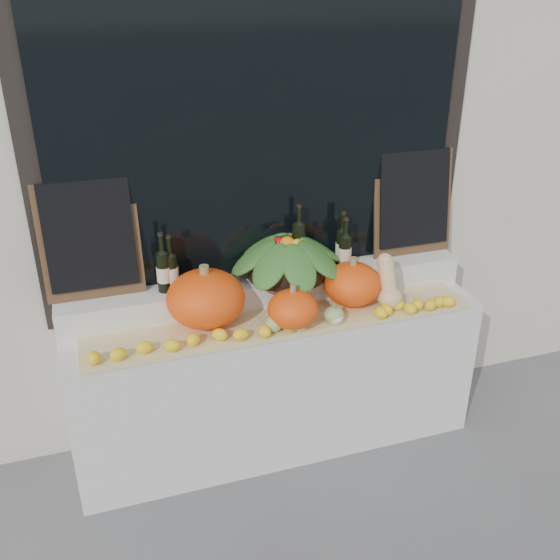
% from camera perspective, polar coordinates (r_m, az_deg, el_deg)
% --- Properties ---
extents(storefront_facade, '(7.00, 0.94, 4.50)m').
position_cam_1_polar(storefront_facade, '(3.71, -4.08, 21.27)').
color(storefront_facade, beige).
rests_on(storefront_facade, ground).
extents(display_sill, '(2.30, 0.55, 0.88)m').
position_cam_1_polar(display_sill, '(3.68, -0.37, -9.04)').
color(display_sill, silver).
rests_on(display_sill, ground).
extents(rear_tier, '(2.30, 0.25, 0.16)m').
position_cam_1_polar(rear_tier, '(3.53, -1.13, -0.79)').
color(rear_tier, silver).
rests_on(rear_tier, display_sill).
extents(straw_bedding, '(2.10, 0.32, 0.02)m').
position_cam_1_polar(straw_bedding, '(3.33, 0.27, -3.87)').
color(straw_bedding, tan).
rests_on(straw_bedding, display_sill).
extents(pumpkin_left, '(0.42, 0.42, 0.29)m').
position_cam_1_polar(pumpkin_left, '(3.25, -6.80, -1.69)').
color(pumpkin_left, '#FF4E0D').
rests_on(pumpkin_left, straw_bedding).
extents(pumpkin_right, '(0.40, 0.40, 0.24)m').
position_cam_1_polar(pumpkin_right, '(3.46, 6.63, -0.36)').
color(pumpkin_right, '#FF4E0D').
rests_on(pumpkin_right, straw_bedding).
extents(pumpkin_center, '(0.27, 0.27, 0.20)m').
position_cam_1_polar(pumpkin_center, '(3.22, 1.18, -2.68)').
color(pumpkin_center, '#FF4E0D').
rests_on(pumpkin_center, straw_bedding).
extents(butternut_squash, '(0.14, 0.20, 0.29)m').
position_cam_1_polar(butternut_squash, '(3.47, 9.88, -0.46)').
color(butternut_squash, '#DAB780').
rests_on(butternut_squash, straw_bedding).
extents(decorative_gourds, '(0.43, 0.13, 0.14)m').
position_cam_1_polar(decorative_gourds, '(3.24, 2.24, -3.67)').
color(decorative_gourds, '#336D20').
rests_on(decorative_gourds, straw_bedding).
extents(lemon_heap, '(2.20, 0.16, 0.06)m').
position_cam_1_polar(lemon_heap, '(3.22, 0.88, -4.13)').
color(lemon_heap, yellow).
rests_on(lemon_heap, straw_bedding).
extents(produce_bowl, '(0.69, 0.69, 0.24)m').
position_cam_1_polar(produce_bowl, '(3.47, 0.65, 2.22)').
color(produce_bowl, black).
rests_on(produce_bowl, rear_tier).
extents(wine_bottle_far_left, '(0.08, 0.08, 0.33)m').
position_cam_1_polar(wine_bottle_far_left, '(3.34, -10.60, 0.80)').
color(wine_bottle_far_left, black).
rests_on(wine_bottle_far_left, rear_tier).
extents(wine_bottle_near_left, '(0.08, 0.08, 0.31)m').
position_cam_1_polar(wine_bottle_near_left, '(3.36, -9.91, 0.77)').
color(wine_bottle_near_left, black).
rests_on(wine_bottle_near_left, rear_tier).
extents(wine_bottle_tall, '(0.08, 0.08, 0.40)m').
position_cam_1_polar(wine_bottle_tall, '(3.50, 1.73, 3.05)').
color(wine_bottle_tall, black).
rests_on(wine_bottle_tall, rear_tier).
extents(wine_bottle_near_right, '(0.08, 0.08, 0.33)m').
position_cam_1_polar(wine_bottle_near_right, '(3.60, 5.70, 3.00)').
color(wine_bottle_near_right, black).
rests_on(wine_bottle_near_right, rear_tier).
extents(wine_bottle_far_right, '(0.08, 0.08, 0.31)m').
position_cam_1_polar(wine_bottle_far_right, '(3.56, 5.94, 2.59)').
color(wine_bottle_far_right, black).
rests_on(wine_bottle_far_right, rear_tier).
extents(chalkboard_left, '(0.50, 0.11, 0.62)m').
position_cam_1_polar(chalkboard_left, '(3.30, -17.01, 3.69)').
color(chalkboard_left, '#4C331E').
rests_on(chalkboard_left, rear_tier).
extents(chalkboard_right, '(0.50, 0.11, 0.62)m').
position_cam_1_polar(chalkboard_right, '(3.77, 12.12, 7.07)').
color(chalkboard_right, '#4C331E').
rests_on(chalkboard_right, rear_tier).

